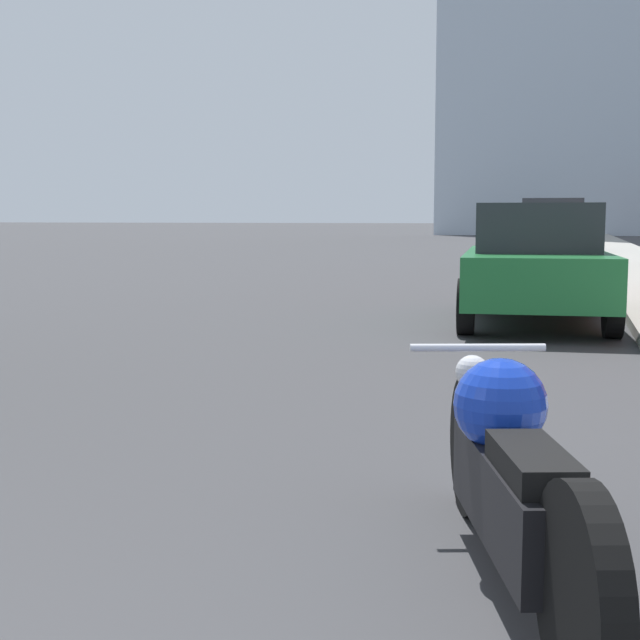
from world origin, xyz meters
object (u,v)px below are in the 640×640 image
parked_car_green (535,263)px  parked_car_blue (561,231)px  motorcycle (510,474)px  parked_car_white (551,235)px

parked_car_green → parked_car_blue: 23.46m
motorcycle → parked_car_blue: (0.01, 32.09, 0.46)m
parked_car_green → parked_car_white: size_ratio=0.93×
parked_car_blue → motorcycle: bearing=-94.9°
parked_car_green → parked_car_white: (0.00, 12.67, 0.13)m
motorcycle → parked_car_white: parked_car_white is taller
motorcycle → parked_car_green: parked_car_green is taller
parked_car_green → parked_car_blue: bearing=85.7°
parked_car_blue → parked_car_green: bearing=-95.3°
parked_car_white → parked_car_blue: 10.79m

